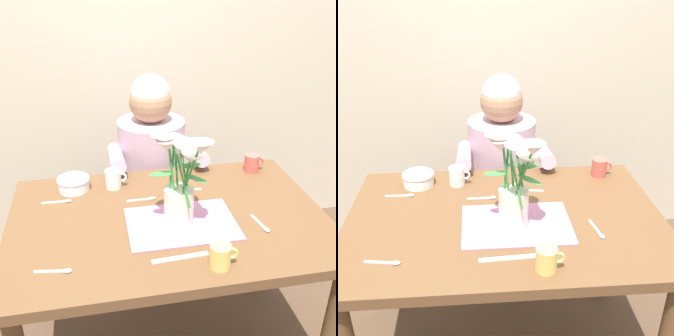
% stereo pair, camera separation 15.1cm
% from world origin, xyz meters
% --- Properties ---
extents(wood_panel_backdrop, '(4.00, 0.10, 2.50)m').
position_xyz_m(wood_panel_backdrop, '(0.00, 1.05, 1.25)').
color(wood_panel_backdrop, beige).
rests_on(wood_panel_backdrop, ground_plane).
extents(dining_table, '(1.20, 0.80, 0.74)m').
position_xyz_m(dining_table, '(0.00, 0.00, 0.64)').
color(dining_table, brown).
rests_on(dining_table, ground_plane).
extents(seated_person, '(0.45, 0.47, 1.14)m').
position_xyz_m(seated_person, '(0.03, 0.62, 0.56)').
color(seated_person, '#4C4C56').
rests_on(seated_person, ground_plane).
extents(striped_placemat, '(0.40, 0.28, 0.00)m').
position_xyz_m(striped_placemat, '(0.04, -0.06, 0.74)').
color(striped_placemat, '#B275A3').
rests_on(striped_placemat, dining_table).
extents(flower_vase, '(0.22, 0.25, 0.37)m').
position_xyz_m(flower_vase, '(0.03, -0.06, 0.93)').
color(flower_vase, silver).
rests_on(flower_vase, dining_table).
extents(ceramic_bowl, '(0.14, 0.14, 0.06)m').
position_xyz_m(ceramic_bowl, '(-0.35, 0.28, 0.77)').
color(ceramic_bowl, white).
rests_on(ceramic_bowl, dining_table).
extents(dinner_knife, '(0.19, 0.03, 0.00)m').
position_xyz_m(dinner_knife, '(-0.01, -0.25, 0.74)').
color(dinner_knife, silver).
rests_on(dinner_knife, dining_table).
extents(ceramic_mug, '(0.09, 0.07, 0.08)m').
position_xyz_m(ceramic_mug, '(0.11, -0.31, 0.78)').
color(ceramic_mug, '#E5C666').
rests_on(ceramic_mug, dining_table).
extents(coffee_cup, '(0.09, 0.07, 0.08)m').
position_xyz_m(coffee_cup, '(0.45, 0.30, 0.78)').
color(coffee_cup, '#CC564C').
rests_on(coffee_cup, dining_table).
extents(tea_cup, '(0.09, 0.07, 0.08)m').
position_xyz_m(tea_cup, '(-0.19, 0.27, 0.78)').
color(tea_cup, silver).
rests_on(tea_cup, dining_table).
extents(spoon_0, '(0.03, 0.12, 0.01)m').
position_xyz_m(spoon_0, '(0.32, -0.13, 0.74)').
color(spoon_0, silver).
rests_on(spoon_0, dining_table).
extents(spoon_1, '(0.12, 0.02, 0.01)m').
position_xyz_m(spoon_1, '(-0.07, 0.14, 0.74)').
color(spoon_1, silver).
rests_on(spoon_1, dining_table).
extents(spoon_2, '(0.12, 0.04, 0.01)m').
position_xyz_m(spoon_2, '(0.10, 0.19, 0.74)').
color(spoon_2, silver).
rests_on(spoon_2, dining_table).
extents(spoon_3, '(0.12, 0.02, 0.01)m').
position_xyz_m(spoon_3, '(-0.40, 0.18, 0.74)').
color(spoon_3, silver).
rests_on(spoon_3, dining_table).
extents(spoon_4, '(0.12, 0.03, 0.01)m').
position_xyz_m(spoon_4, '(-0.39, -0.24, 0.74)').
color(spoon_4, silver).
rests_on(spoon_4, dining_table).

